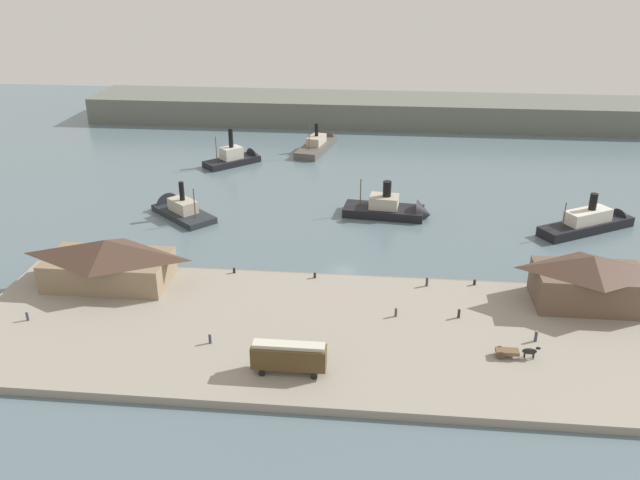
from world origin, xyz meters
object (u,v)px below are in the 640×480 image
(ferry_shed_central_terminal, at_px, (107,261))
(horse_cart, at_px, (515,352))
(ferry_mid_harbor, at_px, (395,210))
(street_tram, at_px, (289,356))
(mooring_post_center_east, at_px, (475,282))
(pedestrian_near_west_shed, at_px, (396,312))
(ferry_approaching_east, at_px, (595,222))
(pedestrian_by_tram, at_px, (459,313))
(ferry_departing_north, at_px, (319,143))
(pedestrian_walking_east, at_px, (27,316))
(pedestrian_walking_west, at_px, (427,282))
(ferry_outer_harbor, at_px, (177,209))
(mooring_post_west, at_px, (315,275))
(ferry_shed_west_terminal, at_px, (590,280))
(mooring_post_center_west, at_px, (234,271))
(pedestrian_near_east_shed, at_px, (536,336))
(ferry_moored_east, at_px, (238,158))
(pedestrian_at_waters_edge, at_px, (210,339))

(ferry_shed_central_terminal, bearing_deg, horse_cart, -13.82)
(horse_cart, xyz_separation_m, ferry_mid_harbor, (-16.30, 53.70, -0.67))
(street_tram, xyz_separation_m, mooring_post_center_east, (27.28, 27.70, -2.14))
(pedestrian_near_west_shed, height_order, ferry_approaching_east, ferry_approaching_east)
(pedestrian_by_tram, distance_m, ferry_departing_north, 99.10)
(street_tram, bearing_deg, pedestrian_walking_east, 167.36)
(pedestrian_walking_west, relative_size, ferry_departing_north, 0.07)
(ferry_outer_harbor, bearing_deg, mooring_post_west, -41.71)
(street_tram, height_order, mooring_post_center_east, street_tram)
(ferry_mid_harbor, distance_m, ferry_approaching_east, 40.62)
(ferry_shed_west_terminal, distance_m, ferry_outer_harbor, 84.18)
(horse_cart, distance_m, mooring_post_center_west, 48.96)
(street_tram, relative_size, ferry_mid_harbor, 0.52)
(mooring_post_west, bearing_deg, pedestrian_near_east_shed, -26.16)
(ferry_shed_central_terminal, relative_size, pedestrian_near_west_shed, 12.82)
(mooring_post_center_west, distance_m, ferry_approaching_east, 74.22)
(pedestrian_walking_east, bearing_deg, ferry_approaching_east, 26.58)
(ferry_shed_central_terminal, bearing_deg, ferry_departing_north, 73.41)
(pedestrian_walking_west, bearing_deg, mooring_post_west, 176.81)
(street_tram, height_order, ferry_approaching_east, ferry_approaching_east)
(ferry_shed_west_terminal, bearing_deg, pedestrian_walking_east, -170.79)
(pedestrian_by_tram, height_order, ferry_mid_harbor, ferry_mid_harbor)
(pedestrian_by_tram, bearing_deg, mooring_post_center_west, 162.99)
(street_tram, height_order, mooring_post_center_west, street_tram)
(street_tram, height_order, pedestrian_near_east_shed, street_tram)
(ferry_moored_east, height_order, ferry_departing_north, ferry_moored_east)
(ferry_shed_west_terminal, relative_size, pedestrian_near_west_shed, 10.58)
(pedestrian_walking_east, bearing_deg, pedestrian_near_east_shed, 1.36)
(mooring_post_west, distance_m, ferry_mid_harbor, 35.45)
(pedestrian_walking_west, relative_size, ferry_moored_east, 0.11)
(ferry_approaching_east, bearing_deg, horse_cart, -115.56)
(pedestrian_at_waters_edge, distance_m, pedestrian_near_west_shed, 28.25)
(street_tram, height_order, pedestrian_near_west_shed, street_tram)
(pedestrian_at_waters_edge, relative_size, ferry_outer_harbor, 0.10)
(pedestrian_near_east_shed, height_order, pedestrian_walking_east, pedestrian_near_east_shed)
(pedestrian_near_east_shed, bearing_deg, ferry_shed_west_terminal, 50.08)
(mooring_post_center_west, distance_m, ferry_mid_harbor, 42.55)
(pedestrian_walking_west, height_order, mooring_post_center_west, pedestrian_walking_west)
(pedestrian_walking_east, bearing_deg, pedestrian_by_tram, 6.44)
(street_tram, distance_m, pedestrian_by_tram, 28.98)
(pedestrian_walking_west, height_order, pedestrian_near_west_shed, pedestrian_walking_west)
(mooring_post_west, distance_m, ferry_departing_north, 83.53)
(pedestrian_at_waters_edge, bearing_deg, pedestrian_by_tram, 16.64)
(street_tram, height_order, pedestrian_walking_west, street_tram)
(ferry_shed_west_terminal, distance_m, pedestrian_walking_east, 86.60)
(ferry_mid_harbor, xyz_separation_m, ferry_departing_north, (-21.33, 50.45, -0.13))
(ferry_shed_central_terminal, height_order, pedestrian_near_east_shed, ferry_shed_central_terminal)
(street_tram, distance_m, pedestrian_walking_west, 32.85)
(ferry_shed_central_terminal, xyz_separation_m, mooring_post_center_west, (19.94, 5.69, -3.54))
(pedestrian_at_waters_edge, relative_size, mooring_post_center_east, 1.83)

